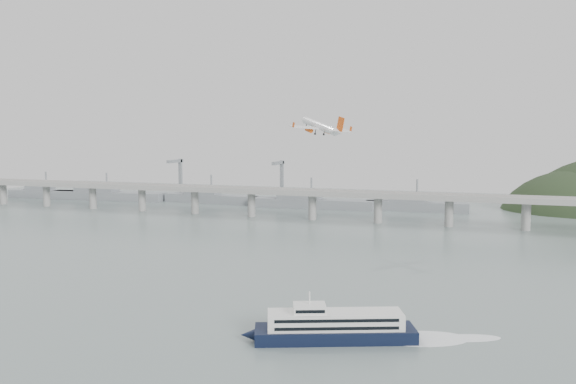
% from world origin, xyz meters
% --- Properties ---
extents(ground, '(900.00, 900.00, 0.00)m').
position_xyz_m(ground, '(0.00, 0.00, 0.00)').
color(ground, slate).
rests_on(ground, ground).
extents(bridge, '(800.00, 22.00, 23.90)m').
position_xyz_m(bridge, '(-1.15, 200.00, 17.65)').
color(bridge, gray).
rests_on(bridge, ground).
extents(distant_fleet, '(453.00, 60.90, 40.00)m').
position_xyz_m(distant_fleet, '(-155.36, 265.08, 6.22)').
color(distant_fleet, slate).
rests_on(distant_fleet, ground).
extents(ferry, '(79.02, 36.72, 15.57)m').
position_xyz_m(ferry, '(47.92, -39.79, 4.22)').
color(ferry, black).
rests_on(ferry, ground).
extents(airliner, '(35.71, 33.69, 13.06)m').
position_xyz_m(airliner, '(4.68, 97.69, 68.69)').
color(airliner, white).
rests_on(airliner, ground).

